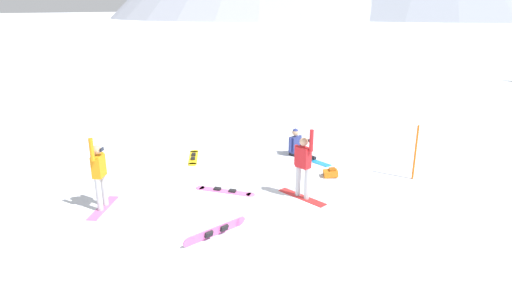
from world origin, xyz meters
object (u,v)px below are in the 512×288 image
Objects in this scene: snowboarder_background at (298,147)px; loose_snowboard_near_right at (193,157)px; snowboarder_midground at (303,165)px; loose_snowboard_far_spare at (225,191)px; backpack_orange at (331,173)px; loose_snowboard_near_left at (216,231)px; trail_marker_pole at (415,153)px; snowboarder_foreground at (99,174)px.

snowboarder_background reaches higher than loose_snowboard_near_right.
snowboarder_midground is 1.27× the size of loose_snowboard_near_right.
loose_snowboard_far_spare is 3.51m from backpack_orange.
snowboarder_background is 1.03× the size of loose_snowboard_near_left.
loose_snowboard_near_left is 0.91× the size of loose_snowboard_far_spare.
loose_snowboard_near_left is 0.97× the size of trail_marker_pole.
snowboarder_foreground is at bearing -139.45° from trail_marker_pole.
snowboarder_background is 3.17× the size of backpack_orange.
snowboarder_midground is 1.17× the size of snowboarder_background.
snowboarder_background is 0.94× the size of loose_snowboard_far_spare.
snowboarder_background reaches higher than loose_snowboard_near_left.
trail_marker_pole is at bearing 58.97° from loose_snowboard_near_left.
trail_marker_pole is at bearing 12.20° from loose_snowboard_near_right.
snowboarder_midground is at bearing 17.02° from loose_snowboard_far_spare.
snowboarder_foreground is at bearing -115.30° from snowboarder_background.
backpack_orange is (4.73, 5.02, -0.85)m from snowboarder_foreground.
snowboarder_background is 2.22m from backpack_orange.
trail_marker_pole is at bearing 23.90° from backpack_orange.
loose_snowboard_far_spare is (2.57, -2.02, 0.00)m from loose_snowboard_near_right.
snowboarder_midground is 3.71× the size of backpack_orange.
trail_marker_pole is (2.58, 2.94, -0.10)m from snowboarder_midground.
backpack_orange is at bearing 46.68° from snowboarder_foreground.
loose_snowboard_near_right is at bearing -149.15° from snowboarder_background.
snowboarder_foreground is at bearing -145.30° from snowboarder_midground.
loose_snowboard_near_right is at bearing 164.00° from snowboarder_midground.
snowboarder_background reaches higher than loose_snowboard_far_spare.
trail_marker_pole is (7.32, 1.58, 0.85)m from loose_snowboard_near_right.
loose_snowboard_near_right is 0.92× the size of trail_marker_pole.
backpack_orange is at bearing 6.19° from loose_snowboard_near_right.
trail_marker_pole is (2.35, 1.04, 0.74)m from backpack_orange.
loose_snowboard_near_right is 0.87× the size of loose_snowboard_far_spare.
backpack_orange is (0.22, 1.90, -0.85)m from snowboarder_midground.
loose_snowboard_far_spare is (2.34, 2.46, -0.96)m from snowboarder_foreground.
backpack_orange is 2.68m from trail_marker_pole.
backpack_orange is (1.22, 4.89, -0.01)m from loose_snowboard_near_left.
snowboarder_midground is at bearing -16.00° from loose_snowboard_near_right.
loose_snowboard_near_right is 2.91× the size of backpack_orange.
snowboarder_midground reaches higher than snowboarder_foreground.
backpack_orange reaches higher than loose_snowboard_far_spare.
snowboarder_foreground is 5.49m from snowboarder_midground.
snowboarder_midground reaches higher than snowboarder_background.
snowboarder_foreground is 9.33m from trail_marker_pole.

